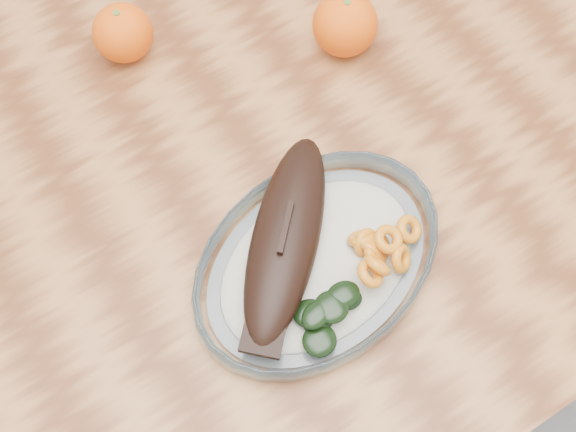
{
  "coord_description": "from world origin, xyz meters",
  "views": [
    {
      "loc": [
        -0.19,
        -0.37,
        1.49
      ],
      "look_at": [
        -0.01,
        -0.08,
        0.77
      ],
      "focal_mm": 45.0,
      "sensor_mm": 36.0,
      "label": 1
    }
  ],
  "objects_px": {
    "dining_table": "(265,202)",
    "orange_left": "(123,33)",
    "orange_right": "(345,24)",
    "plated_meal": "(316,259)"
  },
  "relations": [
    {
      "from": "orange_left",
      "to": "dining_table",
      "type": "bearing_deg",
      "value": -75.47
    },
    {
      "from": "dining_table",
      "to": "orange_left",
      "type": "distance_m",
      "value": 0.27
    },
    {
      "from": "orange_left",
      "to": "orange_right",
      "type": "xyz_separation_m",
      "value": [
        0.24,
        -0.14,
        0.0
      ]
    },
    {
      "from": "dining_table",
      "to": "orange_right",
      "type": "bearing_deg",
      "value": 28.34
    },
    {
      "from": "dining_table",
      "to": "plated_meal",
      "type": "xyz_separation_m",
      "value": [
        -0.02,
        -0.14,
        0.12
      ]
    },
    {
      "from": "dining_table",
      "to": "orange_left",
      "type": "height_order",
      "value": "orange_left"
    },
    {
      "from": "dining_table",
      "to": "orange_left",
      "type": "relative_size",
      "value": 16.16
    },
    {
      "from": "plated_meal",
      "to": "orange_left",
      "type": "xyz_separation_m",
      "value": [
        -0.04,
        0.37,
        0.02
      ]
    },
    {
      "from": "orange_right",
      "to": "orange_left",
      "type": "bearing_deg",
      "value": 150.27
    },
    {
      "from": "orange_right",
      "to": "dining_table",
      "type": "bearing_deg",
      "value": -151.66
    }
  ]
}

